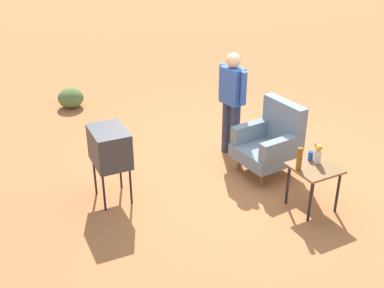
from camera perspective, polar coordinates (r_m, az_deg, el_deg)
ground_plane at (r=7.59m, az=6.45°, el=-2.46°), size 60.00×60.00×0.00m
armchair at (r=7.27m, az=9.07°, el=0.40°), size 0.83×0.84×1.06m
side_table at (r=6.50m, az=13.89°, el=-3.24°), size 0.56×0.56×0.61m
tv_on_stand at (r=6.45m, az=-9.43°, el=-0.38°), size 0.62×0.48×1.03m
person_standing at (r=7.52m, az=4.62°, el=5.27°), size 0.56×0.28×1.64m
bottle_tall_amber at (r=6.28m, az=12.25°, el=-1.67°), size 0.07×0.07×0.30m
soda_can_blue at (r=6.57m, az=13.49°, el=-1.33°), size 0.07×0.07×0.12m
flower_vase at (r=6.48m, az=14.30°, el=-0.95°), size 0.14×0.10×0.27m
shrub_far at (r=9.83m, az=-13.78°, el=5.18°), size 0.49×0.49×0.38m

